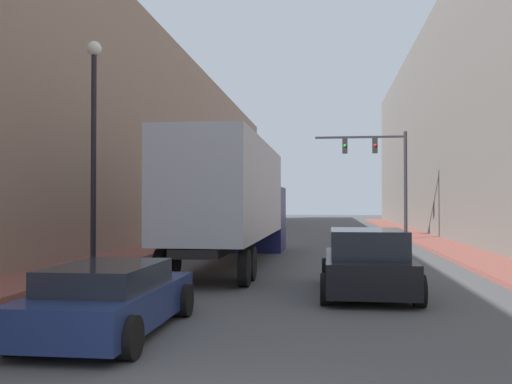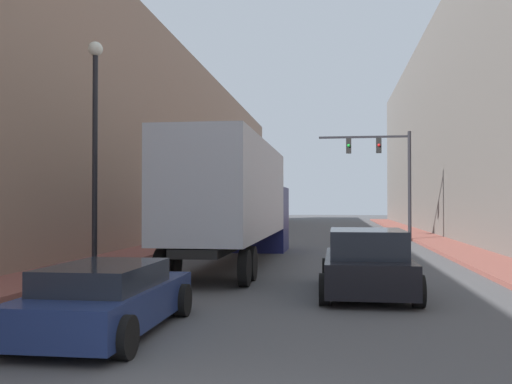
{
  "view_description": "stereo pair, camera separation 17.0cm",
  "coord_description": "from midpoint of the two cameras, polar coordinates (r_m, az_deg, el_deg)",
  "views": [
    {
      "loc": [
        1.25,
        -4.61,
        2.25
      ],
      "look_at": [
        -0.63,
        10.27,
        2.53
      ],
      "focal_mm": 40.0,
      "sensor_mm": 36.0,
      "label": 1
    },
    {
      "loc": [
        1.42,
        -4.59,
        2.25
      ],
      "look_at": [
        -0.63,
        10.27,
        2.53
      ],
      "focal_mm": 40.0,
      "sensor_mm": 36.0,
      "label": 2
    }
  ],
  "objects": [
    {
      "name": "sidewalk_right",
      "position": [
        35.13,
        16.54,
        -4.58
      ],
      "size": [
        2.19,
        80.0,
        0.15
      ],
      "color": "brown",
      "rests_on": "ground"
    },
    {
      "name": "sidewalk_left",
      "position": [
        35.66,
        -6.31,
        -4.56
      ],
      "size": [
        2.19,
        80.0,
        0.15
      ],
      "color": "brown",
      "rests_on": "ground"
    },
    {
      "name": "building_right",
      "position": [
        36.33,
        22.92,
        7.35
      ],
      "size": [
        6.0,
        80.0,
        15.03
      ],
      "color": "#66605B",
      "rests_on": "ground"
    },
    {
      "name": "building_left",
      "position": [
        36.97,
        -12.5,
        4.97
      ],
      "size": [
        6.0,
        80.0,
        12.25
      ],
      "color": "#997A66",
      "rests_on": "ground"
    },
    {
      "name": "semi_truck",
      "position": [
        21.05,
        -2.21,
        -0.71
      ],
      "size": [
        2.59,
        14.09,
        4.28
      ],
      "color": "#B2B7C1",
      "rests_on": "ground"
    },
    {
      "name": "sedan_car",
      "position": [
        10.31,
        -14.77,
        -10.29
      ],
      "size": [
        2.03,
        4.43,
        1.2
      ],
      "color": "navy",
      "rests_on": "ground"
    },
    {
      "name": "suv_car",
      "position": [
        14.4,
        10.7,
        -7.01
      ],
      "size": [
        2.24,
        4.7,
        1.59
      ],
      "color": "black",
      "rests_on": "ground"
    },
    {
      "name": "traffic_signal_gantry",
      "position": [
        34.38,
        12.59,
        2.54
      ],
      "size": [
        5.36,
        0.35,
        6.43
      ],
      "color": "black",
      "rests_on": "ground"
    },
    {
      "name": "street_lamp",
      "position": [
        17.96,
        -16.18,
        6.31
      ],
      "size": [
        0.44,
        0.44,
        7.13
      ],
      "color": "black",
      "rests_on": "ground"
    }
  ]
}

